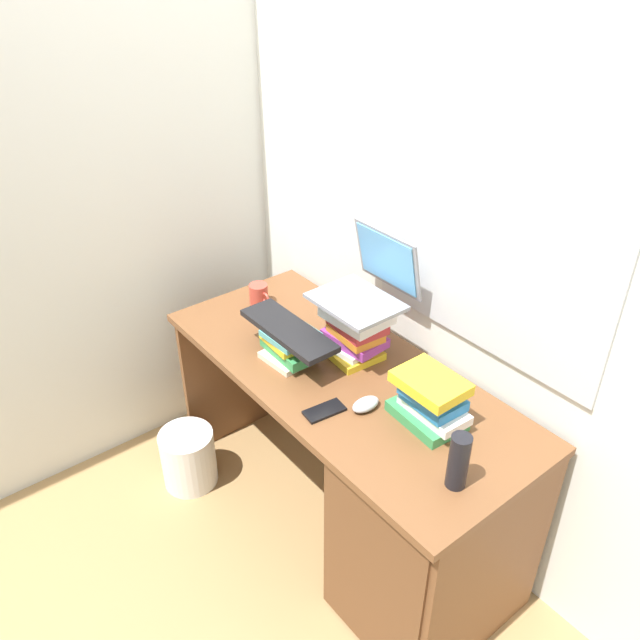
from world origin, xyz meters
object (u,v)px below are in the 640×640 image
(computer_mouse, at_px, (366,404))
(laptop, at_px, (369,284))
(book_stack_keyboard_riser, at_px, (290,345))
(wastebasket, at_px, (189,458))
(cell_phone, at_px, (324,411))
(desk, at_px, (406,506))
(book_stack_tall, at_px, (356,329))
(keyboard, at_px, (288,330))
(mug, at_px, (259,294))
(book_stack_side, at_px, (431,400))
(water_bottle, at_px, (458,461))

(computer_mouse, bearing_deg, laptop, 137.97)
(book_stack_keyboard_riser, xyz_separation_m, wastebasket, (-0.38, -0.29, -0.68))
(cell_phone, bearing_deg, desk, 40.01)
(desk, bearing_deg, book_stack_tall, 163.31)
(computer_mouse, bearing_deg, keyboard, -175.89)
(laptop, height_order, mug, laptop)
(book_stack_keyboard_riser, height_order, book_stack_side, book_stack_side)
(computer_mouse, bearing_deg, mug, 172.70)
(desk, xyz_separation_m, book_stack_keyboard_riser, (-0.57, -0.07, 0.40))
(book_stack_tall, relative_size, cell_phone, 1.70)
(laptop, distance_m, wastebasket, 1.17)
(computer_mouse, bearing_deg, book_stack_keyboard_riser, -176.12)
(laptop, xyz_separation_m, water_bottle, (0.66, -0.25, -0.19))
(mug, relative_size, wastebasket, 0.43)
(book_stack_side, bearing_deg, wastebasket, -154.96)
(laptop, xyz_separation_m, computer_mouse, (0.26, -0.23, -0.26))
(desk, bearing_deg, cell_phone, -146.98)
(book_stack_keyboard_riser, distance_m, wastebasket, 0.83)
(book_stack_side, bearing_deg, computer_mouse, -145.38)
(cell_phone, distance_m, wastebasket, 0.96)
(mug, bearing_deg, desk, -3.29)
(keyboard, bearing_deg, mug, 161.36)
(keyboard, bearing_deg, book_stack_tall, 55.90)
(desk, bearing_deg, laptop, 156.80)
(keyboard, xyz_separation_m, wastebasket, (-0.38, -0.29, -0.74))
(mug, bearing_deg, laptop, 14.17)
(mug, distance_m, cell_phone, 0.74)
(mug, bearing_deg, book_stack_side, 1.11)
(book_stack_tall, bearing_deg, desk, -16.69)
(laptop, relative_size, water_bottle, 1.69)
(desk, xyz_separation_m, book_stack_side, (-0.01, 0.07, 0.43))
(book_stack_tall, height_order, book_stack_keyboard_riser, book_stack_tall)
(laptop, relative_size, keyboard, 0.73)
(book_stack_keyboard_riser, distance_m, computer_mouse, 0.39)
(desk, relative_size, computer_mouse, 14.22)
(keyboard, bearing_deg, computer_mouse, 3.64)
(wastebasket, bearing_deg, book_stack_side, 25.04)
(mug, relative_size, cell_phone, 0.84)
(computer_mouse, height_order, mug, mug)
(water_bottle, bearing_deg, wastebasket, -165.68)
(water_bottle, bearing_deg, keyboard, -179.42)
(book_stack_keyboard_riser, relative_size, computer_mouse, 2.15)
(water_bottle, bearing_deg, laptop, 159.24)
(book_stack_keyboard_riser, height_order, cell_phone, book_stack_keyboard_riser)
(laptop, bearing_deg, water_bottle, -20.76)
(water_bottle, xyz_separation_m, wastebasket, (-1.17, -0.30, -0.71))
(book_stack_side, height_order, computer_mouse, book_stack_side)
(book_stack_tall, xyz_separation_m, cell_phone, (0.18, -0.29, -0.11))
(book_stack_keyboard_riser, bearing_deg, water_bottle, 0.45)
(book_stack_keyboard_riser, relative_size, book_stack_side, 0.87)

